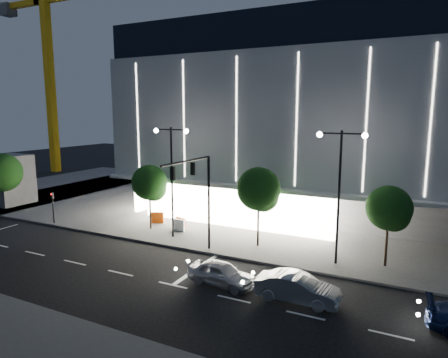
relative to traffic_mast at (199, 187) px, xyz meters
name	(u,v)px	position (x,y,z in m)	size (l,w,h in m)	color
ground	(160,270)	(-1.00, -3.34, -5.03)	(160.00, 160.00, 0.00)	black
sidewalk_museum	(323,203)	(4.00, 20.66, -4.95)	(70.00, 40.00, 0.15)	#474747
sidewalk_west	(4,197)	(-31.00, 6.66, -4.95)	(16.00, 50.00, 0.15)	#474747
museum	(303,120)	(1.98, 18.97, 4.25)	(30.00, 25.80, 18.00)	#4C4C51
traffic_mast	(199,187)	(0.00, 0.00, 0.00)	(0.33, 5.89, 7.07)	black
street_lamp_west	(172,166)	(-4.00, 2.66, 0.93)	(3.16, 0.36, 9.00)	black
street_lamp_east	(340,178)	(9.00, 2.66, 0.93)	(3.16, 0.36, 9.00)	black
ped_signal_far	(53,204)	(-16.00, 1.16, -3.14)	(0.22, 0.24, 3.00)	black
tower_crane	(52,48)	(-41.92, 24.66, 15.48)	(32.00, 2.00, 28.50)	gold
tree_left	(150,185)	(-6.97, 3.68, -0.99)	(3.02, 3.02, 5.72)	black
tree_mid	(259,191)	(3.03, 3.68, -0.69)	(3.25, 3.25, 6.15)	black
tree_right	(389,211)	(12.03, 3.68, -1.14)	(2.91, 2.91, 5.51)	black
car_lead	(221,274)	(3.56, -3.53, -4.31)	(1.69, 4.19, 1.43)	#ABACB2
car_second	(297,288)	(8.16, -3.52, -4.27)	(1.60, 4.58, 1.51)	#ADB1B5
barrier_a	(158,218)	(-7.53, 5.40, -4.38)	(1.10, 0.25, 1.00)	#F4500D
barrier_b	(179,225)	(-4.46, 4.21, -4.38)	(1.10, 0.25, 1.00)	white
barrier_c	(181,223)	(-4.59, 4.71, -4.38)	(1.10, 0.25, 1.00)	#F1460D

